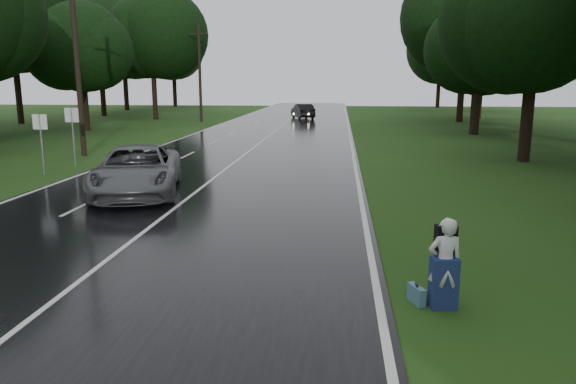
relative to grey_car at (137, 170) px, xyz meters
name	(u,v)px	position (x,y,z in m)	size (l,w,h in m)	color
ground	(24,326)	(1.93, -10.07, -0.87)	(160.00, 160.00, 0.00)	#224514
road	(243,156)	(1.93, 9.93, -0.85)	(12.00, 140.00, 0.04)	black
lane_center	(243,156)	(1.93, 9.93, -0.83)	(0.12, 140.00, 0.01)	silver
grey_car	(137,170)	(0.00, 0.00, 0.00)	(2.76, 5.99, 1.66)	#56585C
far_car	(303,111)	(3.07, 39.06, -0.07)	(1.61, 4.63, 1.52)	black
hitchhiker	(445,266)	(8.83, -8.66, -0.12)	(0.65, 0.60, 1.63)	silver
suitcase	(416,295)	(8.39, -8.54, -0.71)	(0.13, 0.46, 0.33)	teal
utility_pole_mid	(84,156)	(-6.57, 9.41, -0.87)	(1.80, 0.28, 10.72)	black
utility_pole_far	(201,122)	(-6.57, 34.00, -0.87)	(1.80, 0.28, 9.28)	black
road_sign_a	(45,176)	(-5.27, 3.22, -0.87)	(0.62, 0.10, 2.58)	white
road_sign_b	(76,166)	(-5.27, 5.89, -0.87)	(0.65, 0.10, 2.71)	white
tree_left_e	(86,130)	(-13.48, 23.85, -0.87)	(7.46, 7.46, 11.65)	black
tree_left_f	(156,119)	(-12.18, 36.85, -0.87)	(9.89, 9.89, 15.46)	black
tree_right_d	(523,161)	(16.09, 9.57, -0.87)	(7.86, 7.86, 12.28)	black
tree_right_e	(474,134)	(16.97, 23.38, -0.87)	(7.17, 7.17, 11.20)	black
tree_right_f	(459,122)	(18.64, 36.22, -0.87)	(10.98, 10.98, 17.16)	black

